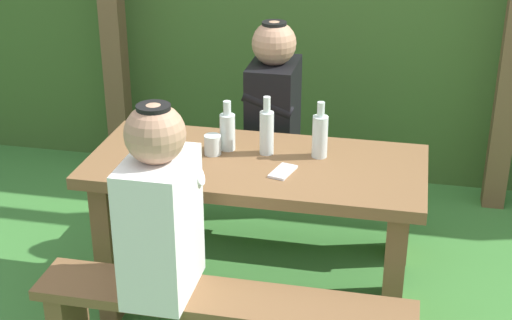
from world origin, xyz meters
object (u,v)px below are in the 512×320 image
object	(u,v)px
person_white_shirt	(160,208)
cell_phone	(283,171)
person_black_coat	(273,101)
bottle_center	(267,131)
picnic_table	(256,210)
bottle_right	(227,130)
drinking_glass	(213,145)
bench_far	(280,186)
bottle_left	(320,135)

from	to	relation	value
person_white_shirt	cell_phone	world-z (taller)	person_white_shirt
person_white_shirt	person_black_coat	size ratio (longest dim) A/B	1.00
bottle_center	person_white_shirt	bearing A→B (deg)	-110.37
picnic_table	person_black_coat	distance (m)	0.65
person_white_shirt	bottle_right	distance (m)	0.68
person_white_shirt	bottle_center	xyz separation A→B (m)	(0.25, 0.67, 0.05)
person_white_shirt	drinking_glass	distance (m)	0.61
picnic_table	person_black_coat	xyz separation A→B (m)	(-0.04, 0.58, 0.28)
bench_far	bottle_center	bearing A→B (deg)	-86.83
bottle_center	cell_phone	distance (m)	0.23
picnic_table	bottle_right	xyz separation A→B (m)	(-0.14, 0.09, 0.32)
person_white_shirt	bottle_right	bearing A→B (deg)	83.53
person_black_coat	drinking_glass	xyz separation A→B (m)	(-0.15, -0.55, -0.01)
bench_far	picnic_table	bearing A→B (deg)	-90.00
person_black_coat	drinking_glass	size ratio (longest dim) A/B	8.43
bottle_left	cell_phone	distance (m)	0.24
person_white_shirt	bottle_left	distance (m)	0.83
bottle_left	person_black_coat	bearing A→B (deg)	120.94
bottle_right	bottle_left	bearing A→B (deg)	0.95
person_black_coat	bottle_left	size ratio (longest dim) A/B	2.97
cell_phone	person_black_coat	bearing A→B (deg)	118.54
bottle_left	cell_phone	world-z (taller)	bottle_left
person_black_coat	bottle_right	size ratio (longest dim) A/B	3.29
drinking_glass	bottle_center	size ratio (longest dim) A/B	0.34
picnic_table	bottle_right	distance (m)	0.36
bench_far	bottle_left	distance (m)	0.74
picnic_table	bottle_center	size ratio (longest dim) A/B	5.52
bench_far	cell_phone	xyz separation A→B (m)	(0.13, -0.67, 0.41)
bench_far	bottle_right	distance (m)	0.71
picnic_table	bottle_left	xyz separation A→B (m)	(0.25, 0.10, 0.33)
bench_far	bottle_center	distance (m)	0.71
bench_far	cell_phone	distance (m)	0.80
bench_far	drinking_glass	size ratio (longest dim) A/B	16.41
person_black_coat	bottle_left	distance (m)	0.56
person_white_shirt	cell_phone	bearing A→B (deg)	54.64
person_white_shirt	picnic_table	bearing A→B (deg)	69.25
bench_far	drinking_glass	distance (m)	0.74
bottle_left	bench_far	bearing A→B (deg)	117.30
bench_far	bottle_center	size ratio (longest dim) A/B	5.52
person_white_shirt	bottle_right	world-z (taller)	person_white_shirt
person_black_coat	bottle_left	bearing A→B (deg)	-59.06
drinking_glass	bottle_center	world-z (taller)	bottle_center
drinking_glass	bottle_left	world-z (taller)	bottle_left
drinking_glass	bottle_right	size ratio (longest dim) A/B	0.39
drinking_glass	bottle_left	size ratio (longest dim) A/B	0.35
bottle_left	bottle_center	world-z (taller)	bottle_center
bottle_left	bottle_center	distance (m)	0.22
drinking_glass	bottle_left	xyz separation A→B (m)	(0.44, 0.07, 0.06)
person_white_shirt	bottle_left	world-z (taller)	person_white_shirt
person_white_shirt	bottle_center	size ratio (longest dim) A/B	2.84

